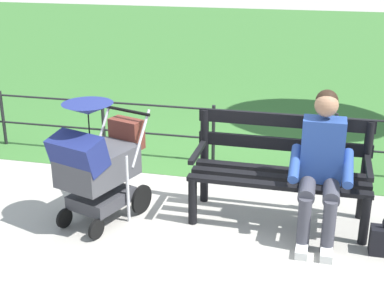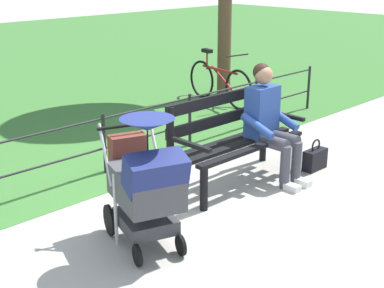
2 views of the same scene
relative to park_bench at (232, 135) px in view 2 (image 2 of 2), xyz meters
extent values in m
plane|color=#ADA89E|center=(0.85, 0.12, -0.53)|extent=(60.00, 60.00, 0.00)
cube|color=black|center=(0.00, -0.06, -0.08)|extent=(1.60, 0.12, 0.04)
cube|color=black|center=(0.00, 0.12, -0.08)|extent=(1.60, 0.12, 0.04)
cube|color=black|center=(0.00, 0.30, -0.08)|extent=(1.60, 0.12, 0.04)
cube|color=black|center=(0.00, -0.16, 0.14)|extent=(1.60, 0.05, 0.12)
cube|color=black|center=(0.00, -0.16, 0.37)|extent=(1.60, 0.05, 0.12)
cylinder|color=black|center=(-0.75, 0.32, -0.30)|extent=(0.08, 0.08, 0.45)
cylinder|color=black|center=(-0.75, -0.16, -0.05)|extent=(0.08, 0.08, 0.95)
cube|color=black|center=(-0.75, 0.12, 0.10)|extent=(0.06, 0.56, 0.04)
cylinder|color=black|center=(0.75, 0.31, -0.30)|extent=(0.08, 0.08, 0.45)
cylinder|color=black|center=(0.75, -0.17, -0.05)|extent=(0.08, 0.08, 0.95)
cube|color=black|center=(0.75, 0.11, 0.10)|extent=(0.06, 0.56, 0.04)
cylinder|color=#42424C|center=(-0.45, 0.34, -0.06)|extent=(0.14, 0.40, 0.14)
cylinder|color=#42424C|center=(-0.25, 0.33, -0.06)|extent=(0.14, 0.40, 0.14)
cylinder|color=#42424C|center=(-0.45, 0.54, -0.29)|extent=(0.11, 0.11, 0.47)
cylinder|color=#42424C|center=(-0.25, 0.53, -0.29)|extent=(0.11, 0.11, 0.47)
cube|color=silver|center=(-0.45, 0.62, -0.49)|extent=(0.10, 0.22, 0.07)
cube|color=silver|center=(-0.25, 0.61, -0.49)|extent=(0.10, 0.22, 0.07)
cube|color=#284793|center=(-0.35, 0.12, 0.22)|extent=(0.36, 0.22, 0.56)
cylinder|color=#284793|center=(-0.57, 0.24, 0.12)|extent=(0.09, 0.43, 0.23)
cylinder|color=#284793|center=(-0.13, 0.23, 0.12)|extent=(0.09, 0.43, 0.23)
sphere|color=#A37556|center=(-0.35, 0.12, 0.62)|extent=(0.20, 0.20, 0.20)
sphere|color=black|center=(-0.35, 0.09, 0.65)|extent=(0.19, 0.19, 0.19)
cylinder|color=black|center=(1.27, 0.22, -0.39)|extent=(0.12, 0.27, 0.28)
cylinder|color=black|center=(1.71, 0.07, -0.39)|extent=(0.12, 0.27, 0.28)
cylinder|color=black|center=(1.50, 0.77, -0.44)|extent=(0.09, 0.18, 0.18)
cylinder|color=black|center=(1.86, 0.65, -0.44)|extent=(0.09, 0.18, 0.18)
cube|color=#38383D|center=(1.59, 0.43, -0.31)|extent=(0.57, 0.63, 0.12)
cylinder|color=silver|center=(1.34, 0.41, -0.20)|extent=(0.03, 0.03, 0.65)
cylinder|color=silver|center=(1.77, 0.26, -0.20)|extent=(0.03, 0.03, 0.65)
cube|color=#47474C|center=(1.59, 0.45, 0.02)|extent=(0.66, 0.79, 0.28)
cube|color=navy|center=(1.67, 0.67, 0.22)|extent=(0.55, 0.44, 0.33)
cylinder|color=black|center=(1.45, 0.03, 0.42)|extent=(0.50, 0.20, 0.03)
cylinder|color=silver|center=(1.26, 0.20, 0.22)|extent=(0.12, 0.29, 0.49)
cylinder|color=silver|center=(1.70, 0.05, 0.22)|extent=(0.12, 0.29, 0.49)
cone|color=navy|center=(1.62, 0.52, 0.57)|extent=(0.56, 0.56, 0.10)
cylinder|color=black|center=(1.62, 0.52, 0.39)|extent=(0.01, 0.01, 0.30)
cube|color=brown|center=(1.46, 0.05, 0.20)|extent=(0.35, 0.26, 0.28)
cube|color=black|center=(-0.95, 0.45, -0.41)|extent=(0.32, 0.14, 0.24)
torus|color=black|center=(-0.95, 0.45, -0.24)|extent=(0.16, 0.02, 0.16)
cylinder|color=black|center=(-3.19, -1.16, -0.18)|extent=(0.04, 0.04, 0.70)
cylinder|color=black|center=(-1.85, -1.16, -0.18)|extent=(0.04, 0.04, 0.70)
cylinder|color=black|center=(-0.50, -1.16, -0.18)|extent=(0.04, 0.04, 0.70)
cylinder|color=black|center=(0.85, -1.16, -0.18)|extent=(0.04, 0.04, 0.70)
cylinder|color=black|center=(0.85, -1.16, 0.12)|extent=(8.09, 0.02, 0.02)
cylinder|color=black|center=(0.85, -1.16, -0.23)|extent=(8.09, 0.02, 0.02)
torus|color=black|center=(-2.34, -1.91, -0.20)|extent=(0.14, 0.66, 0.66)
torus|color=black|center=(-2.49, -2.90, -0.20)|extent=(0.14, 0.66, 0.66)
cylinder|color=maroon|center=(-2.41, -2.41, 0.05)|extent=(0.18, 0.90, 0.04)
cylinder|color=maroon|center=(-2.40, -2.31, -0.10)|extent=(0.14, 0.62, 0.38)
cylinder|color=maroon|center=(-2.47, -2.75, 0.15)|extent=(0.03, 0.03, 0.30)
cube|color=black|center=(-2.47, -2.75, 0.32)|extent=(0.13, 0.21, 0.06)
cylinder|color=black|center=(-2.34, -1.96, 0.35)|extent=(0.44, 0.09, 0.02)
camera|label=1|loc=(-0.26, 4.61, 1.91)|focal=50.71mm
camera|label=2|loc=(4.24, 3.67, 1.80)|focal=51.01mm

